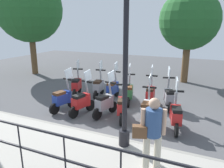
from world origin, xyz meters
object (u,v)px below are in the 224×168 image
Objects in this scene: scooter_far_3 at (113,88)px; scooter_far_4 at (99,86)px; scooter_near_5 at (63,98)px; scooter_near_4 at (82,101)px; scooter_near_1 at (147,110)px; scooter_near_2 at (122,106)px; scooter_far_2 at (129,92)px; scooter_far_5 at (77,85)px; scooter_near_0 at (176,115)px; pedestrian_with_bag at (152,130)px; tree_distant at (189,20)px; scooter_near_3 at (105,103)px; scooter_far_1 at (150,94)px; lamp_post_near at (125,66)px; tree_large at (29,9)px; scooter_far_0 at (169,97)px.

scooter_far_3 is 0.68m from scooter_far_4.
scooter_near_4 is at bearing -76.76° from scooter_near_5.
scooter_near_1 is 1.00× the size of scooter_far_3.
scooter_near_1 is at bearing -104.24° from scooter_near_2.
scooter_far_2 and scooter_far_5 have the same top height.
pedestrian_with_bag is at bearing 162.58° from scooter_near_0.
tree_distant is 3.10× the size of scooter_near_4.
pedestrian_with_bag is 3.79m from scooter_near_4.
pedestrian_with_bag is 1.03× the size of scooter_near_3.
scooter_near_5 is at bearing 114.18° from scooter_far_1.
lamp_post_near is 2.91× the size of scooter_near_5.
pedestrian_with_bag is at bearing -113.89° from scooter_near_4.
scooter_far_4 is at bearing 48.18° from scooter_near_3.
scooter_far_3 is (-4.13, 2.41, -2.75)m from tree_distant.
scooter_near_4 is 2.64m from scooter_far_1.
scooter_near_0 is 3.14m from scooter_near_4.
tree_large is 3.80× the size of scooter_near_2.
scooter_near_2 is (2.39, 1.54, -0.60)m from pedestrian_with_bag.
scooter_far_2 is 0.82m from scooter_far_3.
scooter_near_2 is 1.00× the size of scooter_near_5.
scooter_far_0 is at bearing -19.16° from scooter_near_1.
scooter_near_2 and scooter_far_1 have the same top height.
scooter_near_4 is (-6.01, 2.76, -2.75)m from tree_distant.
scooter_near_3 and scooter_far_2 have the same top height.
scooter_near_0 is at bearing -114.56° from tree_large.
scooter_near_3 and scooter_near_4 have the same top height.
scooter_near_0 and scooter_far_2 have the same top height.
scooter_far_3 is (1.88, -1.14, 0.00)m from scooter_near_5.
scooter_far_1 is (1.77, -1.96, 0.00)m from scooter_near_4.
scooter_far_0 is at bearing -102.45° from scooter_far_1.
scooter_near_1 is 2.56m from scooter_far_3.
tree_large is 3.80× the size of scooter_near_0.
tree_large is at bearing 100.63° from tree_distant.
scooter_near_5 is at bearing 112.03° from scooter_near_3.
tree_distant reaches higher than scooter_near_3.
scooter_near_1 is at bearing 147.57° from scooter_far_0.
scooter_near_1 is 1.00× the size of scooter_near_2.
tree_large is 9.96m from scooter_near_1.
scooter_far_1 is at bearing -106.50° from scooter_far_5.
tree_large reaches higher than scooter_far_4.
tree_large reaches higher than scooter_near_5.
scooter_far_3 is at bearing 43.98° from scooter_near_0.
scooter_far_0 is (1.61, 0.48, 0.00)m from scooter_near_0.
scooter_near_1 is 1.62m from scooter_far_1.
scooter_near_2 is (-4.21, -7.56, -3.40)m from tree_large.
pedestrian_with_bag is 0.27× the size of tree_large.
scooter_far_4 is (-2.42, -5.79, -3.40)m from tree_large.
scooter_near_5 is 3.27m from scooter_far_1.
scooter_near_3 is at bearing -69.83° from scooter_near_5.
scooter_far_5 is at bearing 50.50° from scooter_near_4.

